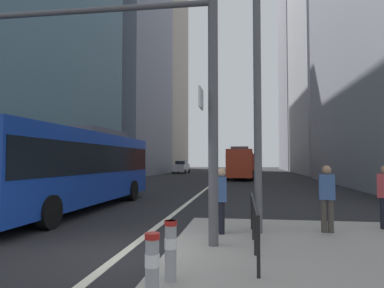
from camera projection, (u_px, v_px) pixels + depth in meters
name	position (u px, v px, depth m)	size (l,w,h in m)	color
ground_plane	(210.00, 186.00, 27.21)	(160.00, 160.00, 0.00)	black
lane_centre_line	(218.00, 179.00, 37.10)	(0.20, 80.00, 0.01)	beige
office_tower_left_mid	(114.00, 43.00, 51.05)	(13.40, 20.65, 38.53)	slate
office_tower_left_far	(157.00, 65.00, 76.86)	(10.00, 25.99, 46.17)	gray
office_tower_right_mid	(337.00, 13.00, 53.35)	(12.34, 18.87, 49.08)	#9E9EA3
office_tower_right_far	(309.00, 52.00, 75.55)	(11.54, 16.84, 51.24)	gray
city_bus_blue_oncoming	(75.00, 165.00, 14.06)	(2.82, 11.61, 3.40)	#14389E
city_bus_red_receding	(240.00, 162.00, 37.98)	(2.85, 10.60, 3.40)	red
city_bus_red_distant	(247.00, 161.00, 61.42)	(2.82, 10.66, 3.40)	red
car_oncoming_mid	(181.00, 167.00, 54.11)	(2.18, 4.62, 1.94)	silver
car_receding_near	(245.00, 168.00, 48.06)	(2.05, 4.48, 1.94)	#B2A899
traffic_signal_gantry	(110.00, 68.00, 8.09)	(7.04, 0.65, 6.00)	#515156
street_lamp_post	(257.00, 35.00, 9.15)	(5.50, 0.32, 8.00)	#56565B
bollard_left	(152.00, 265.00, 4.47)	(0.20, 0.20, 0.92)	#99999E
bollard_right	(171.00, 247.00, 5.37)	(0.20, 0.20, 0.92)	#99999E
pedestrian_railing	(254.00, 213.00, 7.49)	(0.06, 4.05, 0.98)	black
pedestrian_waiting	(221.00, 197.00, 8.88)	(0.28, 0.40, 1.65)	black
pedestrian_walking	(327.00, 195.00, 9.00)	(0.41, 0.28, 1.72)	#423D38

